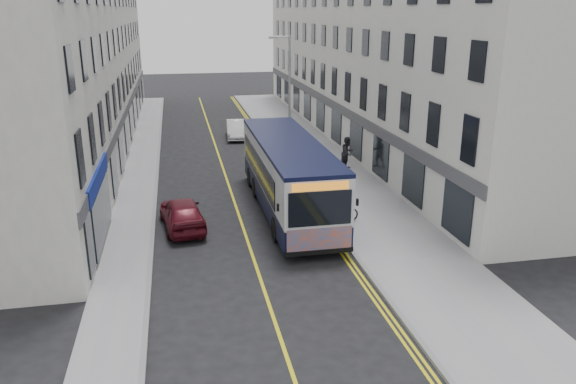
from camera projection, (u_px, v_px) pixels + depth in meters
name	position (u px, v px, depth m)	size (l,w,h in m)	color
ground	(255.00, 262.00, 22.02)	(140.00, 140.00, 0.00)	black
pavement_east	(328.00, 170.00, 34.36)	(4.50, 64.00, 0.12)	gray
pavement_west	(139.00, 181.00, 32.25)	(2.00, 64.00, 0.12)	gray
kerb_east	(292.00, 172.00, 33.93)	(0.18, 64.00, 0.13)	slate
kerb_west	(157.00, 180.00, 32.43)	(0.18, 64.00, 0.13)	slate
road_centre_line	(226.00, 177.00, 33.20)	(0.12, 64.00, 0.01)	yellow
road_dbl_yellow_inner	(285.00, 174.00, 33.87)	(0.10, 64.00, 0.01)	yellow
road_dbl_yellow_outer	(288.00, 173.00, 33.91)	(0.10, 64.00, 0.01)	yellow
terrace_east	(366.00, 51.00, 41.74)	(6.00, 46.00, 13.00)	silver
terrace_west	(77.00, 55.00, 37.89)	(6.00, 46.00, 13.00)	silver
streetlamp	(288.00, 96.00, 34.49)	(1.32, 0.18, 8.00)	#94979C
city_bus	(288.00, 173.00, 26.99)	(2.82, 12.12, 3.52)	black
bicycle	(341.00, 213.00, 25.51)	(0.64, 1.84, 0.97)	black
pedestrian_near	(309.00, 166.00, 32.11)	(0.57, 0.37, 1.56)	#8C5B3F
pedestrian_far	(347.00, 153.00, 34.20)	(0.96, 0.75, 1.98)	black
car_white	(236.00, 129.00, 43.08)	(1.43, 4.10, 1.35)	silver
car_maroon	(182.00, 213.00, 25.20)	(1.71, 4.24, 1.45)	#500D17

